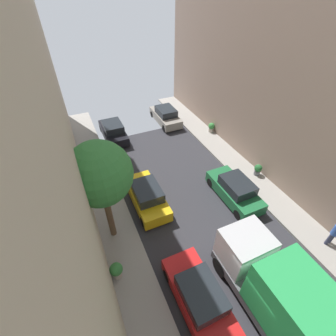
{
  "coord_description": "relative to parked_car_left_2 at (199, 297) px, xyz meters",
  "views": [
    {
      "loc": [
        -5.72,
        -2.47,
        11.66
      ],
      "look_at": [
        -0.24,
        9.75,
        0.5
      ],
      "focal_mm": 25.39,
      "sensor_mm": 36.0,
      "label": 1
    }
  ],
  "objects": [
    {
      "name": "delivery_truck",
      "position": [
        2.7,
        -1.93,
        1.07
      ],
      "size": [
        2.26,
        6.6,
        3.38
      ],
      "color": "#4C4C51",
      "rests_on": "ground"
    },
    {
      "name": "parked_car_left_3",
      "position": [
        0.0,
        6.59,
        0.0
      ],
      "size": [
        1.78,
        4.2,
        1.57
      ],
      "color": "gold",
      "rests_on": "ground"
    },
    {
      "name": "parked_car_left_4",
      "position": [
        0.0,
        15.18,
        0.0
      ],
      "size": [
        1.78,
        4.2,
        1.57
      ],
      "color": "black",
      "rests_on": "ground"
    },
    {
      "name": "pedestrian",
      "position": [
        7.98,
        -0.26,
        0.35
      ],
      "size": [
        0.4,
        0.36,
        1.72
      ],
      "color": "#2D334C",
      "rests_on": "sidewalk_right"
    },
    {
      "name": "potted_plant_3",
      "position": [
        8.43,
        12.4,
        -0.1
      ],
      "size": [
        0.57,
        0.57,
        0.87
      ],
      "color": "#B2A899",
      "rests_on": "sidewalk_right"
    },
    {
      "name": "potted_plant_0",
      "position": [
        8.26,
        5.87,
        -0.1
      ],
      "size": [
        0.55,
        0.55,
        0.86
      ],
      "color": "slate",
      "rests_on": "sidewalk_right"
    },
    {
      "name": "parked_car_right_2",
      "position": [
        5.4,
        15.94,
        0.0
      ],
      "size": [
        1.78,
        4.2,
        1.57
      ],
      "color": "gray",
      "rests_on": "ground"
    },
    {
      "name": "ground",
      "position": [
        2.7,
        -0.94,
        -0.72
      ],
      "size": [
        32.0,
        32.0,
        0.0
      ],
      "primitive_type": "plane",
      "color": "#2D2D33"
    },
    {
      "name": "potted_plant_5",
      "position": [
        -2.99,
        2.65,
        -0.03
      ],
      "size": [
        0.63,
        0.63,
        0.96
      ],
      "color": "#B2A899",
      "rests_on": "sidewalk_left"
    },
    {
      "name": "street_tree_2",
      "position": [
        -2.56,
        5.16,
        3.9
      ],
      "size": [
        3.1,
        3.1,
        6.05
      ],
      "color": "brown",
      "rests_on": "sidewalk_left"
    },
    {
      "name": "parked_car_left_2",
      "position": [
        0.0,
        0.0,
        0.0
      ],
      "size": [
        1.78,
        4.2,
        1.57
      ],
      "color": "red",
      "rests_on": "ground"
    },
    {
      "name": "sidewalk_right",
      "position": [
        7.7,
        -0.94,
        -0.64
      ],
      "size": [
        2.0,
        44.0,
        0.15
      ],
      "primitive_type": "cube",
      "color": "gray",
      "rests_on": "ground"
    },
    {
      "name": "parked_car_right_1",
      "position": [
        5.4,
        4.76,
        0.0
      ],
      "size": [
        1.78,
        4.2,
        1.57
      ],
      "color": "#1E6638",
      "rests_on": "ground"
    }
  ]
}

